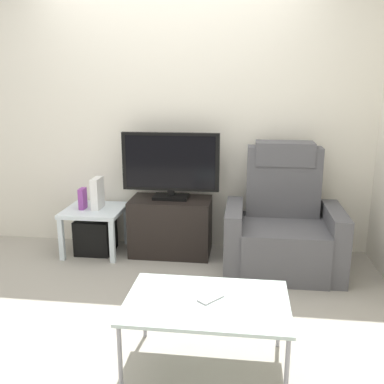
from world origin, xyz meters
TOP-DOWN VIEW (x-y plane):
  - ground_plane at (0.00, 0.00)m, footprint 6.40×6.40m
  - wall_back at (0.00, 1.13)m, footprint 6.40×0.06m
  - tv_stand at (-0.00, 0.86)m, footprint 0.74×0.42m
  - television at (-0.00, 0.88)m, footprint 0.89×0.20m
  - recliner_armchair at (1.02, 0.66)m, footprint 0.98×0.78m
  - side_table at (-0.72, 0.81)m, footprint 0.54×0.54m
  - subwoofer_box at (-0.72, 0.81)m, footprint 0.33×0.33m
  - book_upright at (-0.82, 0.79)m, footprint 0.05×0.11m
  - game_console at (-0.69, 0.82)m, footprint 0.07×0.20m
  - coffee_table at (0.49, -0.81)m, footprint 0.90×0.60m
  - cell_phone at (0.51, -0.79)m, footprint 0.15×0.16m

SIDE VIEW (x-z plane):
  - ground_plane at x=0.00m, z-range 0.00..0.00m
  - subwoofer_box at x=-0.72m, z-range 0.00..0.33m
  - tv_stand at x=0.00m, z-range 0.00..0.54m
  - side_table at x=-0.72m, z-range 0.15..0.58m
  - recliner_armchair at x=1.02m, z-range -0.17..0.91m
  - coffee_table at x=0.49m, z-range 0.19..0.61m
  - cell_phone at x=0.51m, z-range 0.43..0.44m
  - book_upright at x=-0.82m, z-range 0.43..0.63m
  - game_console at x=-0.69m, z-range 0.43..0.72m
  - television at x=0.00m, z-range 0.55..1.16m
  - wall_back at x=0.00m, z-range 0.00..2.60m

